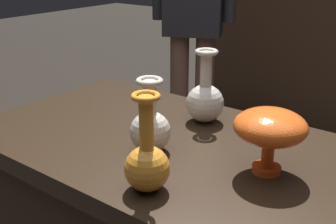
{
  "coord_description": "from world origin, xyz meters",
  "views": [
    {
      "loc": [
        0.58,
        -0.83,
        1.29
      ],
      "look_at": [
        -0.03,
        -0.04,
        0.9
      ],
      "focal_mm": 45.67,
      "sensor_mm": 36.0,
      "label": 1
    }
  ],
  "objects_px": {
    "vase_centerpiece": "(150,127)",
    "vase_tall_behind": "(271,128)",
    "vase_left_accent": "(205,99)",
    "vase_right_accent": "(147,162)",
    "visitor_near_left": "(193,6)"
  },
  "relations": [
    {
      "from": "vase_left_accent",
      "to": "vase_right_accent",
      "type": "bearing_deg",
      "value": -74.3
    },
    {
      "from": "vase_left_accent",
      "to": "vase_right_accent",
      "type": "xyz_separation_m",
      "value": [
        0.11,
        -0.4,
        -0.0
      ]
    },
    {
      "from": "vase_tall_behind",
      "to": "vase_left_accent",
      "type": "distance_m",
      "value": 0.33
    },
    {
      "from": "vase_centerpiece",
      "to": "visitor_near_left",
      "type": "height_order",
      "value": "visitor_near_left"
    },
    {
      "from": "vase_centerpiece",
      "to": "vase_right_accent",
      "type": "xyz_separation_m",
      "value": [
        0.11,
        -0.15,
        0.0
      ]
    },
    {
      "from": "vase_centerpiece",
      "to": "vase_tall_behind",
      "type": "bearing_deg",
      "value": 16.17
    },
    {
      "from": "vase_left_accent",
      "to": "vase_right_accent",
      "type": "height_order",
      "value": "same"
    },
    {
      "from": "vase_right_accent",
      "to": "visitor_near_left",
      "type": "bearing_deg",
      "value": 120.86
    },
    {
      "from": "vase_centerpiece",
      "to": "vase_left_accent",
      "type": "height_order",
      "value": "vase_left_accent"
    },
    {
      "from": "vase_left_accent",
      "to": "vase_right_accent",
      "type": "distance_m",
      "value": 0.41
    },
    {
      "from": "vase_left_accent",
      "to": "vase_right_accent",
      "type": "relative_size",
      "value": 1.0
    },
    {
      "from": "vase_tall_behind",
      "to": "vase_right_accent",
      "type": "relative_size",
      "value": 0.76
    },
    {
      "from": "vase_left_accent",
      "to": "visitor_near_left",
      "type": "bearing_deg",
      "value": 125.87
    },
    {
      "from": "vase_tall_behind",
      "to": "visitor_near_left",
      "type": "xyz_separation_m",
      "value": [
        -1.01,
        1.18,
        0.07
      ]
    },
    {
      "from": "vase_centerpiece",
      "to": "visitor_near_left",
      "type": "distance_m",
      "value": 1.46
    }
  ]
}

